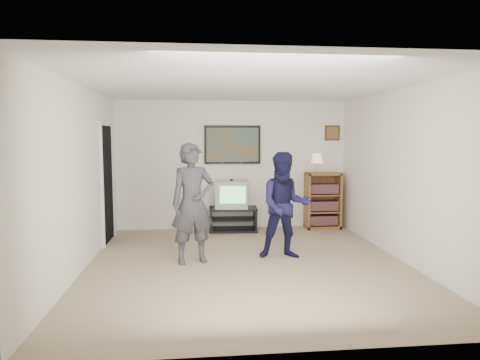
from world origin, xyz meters
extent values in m
cube|color=#8D7259|center=(0.00, 0.00, 0.00)|extent=(4.50, 5.00, 0.01)
cube|color=white|center=(0.00, 0.00, 2.50)|extent=(4.50, 5.00, 0.01)
cube|color=white|center=(0.00, 2.50, 1.25)|extent=(4.50, 0.01, 2.50)
cube|color=white|center=(-2.25, 0.00, 1.25)|extent=(0.01, 5.00, 2.50)
cube|color=white|center=(2.25, 0.00, 1.25)|extent=(0.01, 5.00, 2.50)
cube|color=black|center=(-0.01, 2.23, 0.43)|extent=(0.93, 0.54, 0.04)
cube|color=black|center=(-0.01, 2.23, 0.02)|extent=(0.93, 0.54, 0.04)
cube|color=black|center=(-0.44, 2.23, 0.23)|extent=(0.06, 0.49, 0.45)
cube|color=black|center=(0.41, 2.23, 0.23)|extent=(0.06, 0.49, 0.45)
imported|color=#373639|center=(-0.77, 0.20, 0.86)|extent=(0.72, 0.58, 1.72)
imported|color=#151334|center=(0.59, 0.30, 0.79)|extent=(0.81, 0.66, 1.58)
cube|color=white|center=(-0.73, 0.38, 1.13)|extent=(0.08, 0.13, 0.04)
cube|color=white|center=(0.60, 0.54, 0.96)|extent=(0.04, 0.12, 0.03)
cube|color=black|center=(0.00, 2.48, 1.65)|extent=(1.10, 0.03, 0.75)
cube|color=white|center=(-0.55, 2.48, 1.95)|extent=(0.28, 0.02, 0.14)
cube|color=#361F11|center=(2.00, 2.48, 1.88)|extent=(0.30, 0.03, 0.30)
cube|color=black|center=(-2.23, 1.60, 1.00)|extent=(0.03, 0.85, 2.00)
camera|label=1|loc=(-0.73, -5.85, 1.79)|focal=32.00mm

